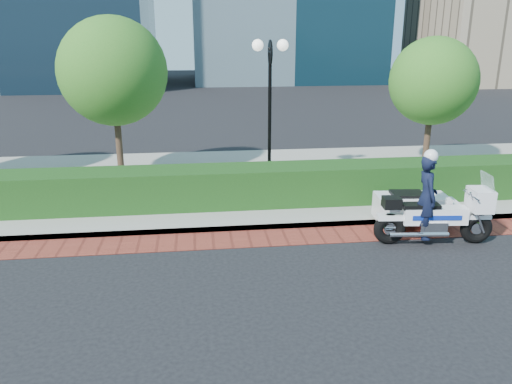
{
  "coord_description": "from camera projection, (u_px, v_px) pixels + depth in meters",
  "views": [
    {
      "loc": [
        -1.14,
        -9.02,
        4.46
      ],
      "look_at": [
        0.2,
        1.89,
        1.0
      ],
      "focal_mm": 35.0,
      "sensor_mm": 36.0,
      "label": 1
    }
  ],
  "objects": [
    {
      "name": "tree_b",
      "position": [
        113.0,
        72.0,
        14.73
      ],
      "size": [
        3.2,
        3.2,
        4.89
      ],
      "color": "#332319",
      "rests_on": "sidewalk"
    },
    {
      "name": "lamppost",
      "position": [
        270.0,
        91.0,
        14.16
      ],
      "size": [
        1.02,
        0.7,
        4.21
      ],
      "color": "black",
      "rests_on": "sidewalk"
    },
    {
      "name": "sidewalk",
      "position": [
        234.0,
        181.0,
        15.67
      ],
      "size": [
        60.0,
        8.0,
        0.15
      ],
      "primitive_type": "cube",
      "color": "gray",
      "rests_on": "ground"
    },
    {
      "name": "police_motorcycle",
      "position": [
        424.0,
        207.0,
        11.33
      ],
      "size": [
        2.67,
        1.99,
        2.16
      ],
      "rotation": [
        0.0,
        0.0,
        -0.1
      ],
      "color": "black",
      "rests_on": "ground"
    },
    {
      "name": "tree_c",
      "position": [
        433.0,
        81.0,
        16.01
      ],
      "size": [
        2.8,
        2.8,
        4.3
      ],
      "color": "#332319",
      "rests_on": "sidewalk"
    },
    {
      "name": "hedge_main",
      "position": [
        241.0,
        186.0,
        13.23
      ],
      "size": [
        18.0,
        1.2,
        1.0
      ],
      "primitive_type": "cube",
      "color": "black",
      "rests_on": "sidewalk"
    },
    {
      "name": "ground",
      "position": [
        258.0,
        268.0,
        10.01
      ],
      "size": [
        120.0,
        120.0,
        0.0
      ],
      "primitive_type": "plane",
      "color": "black",
      "rests_on": "ground"
    },
    {
      "name": "brick_strip",
      "position": [
        250.0,
        239.0,
        11.43
      ],
      "size": [
        60.0,
        1.0,
        0.01
      ],
      "primitive_type": "cube",
      "color": "maroon",
      "rests_on": "ground"
    }
  ]
}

